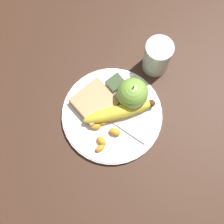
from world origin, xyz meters
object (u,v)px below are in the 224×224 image
at_px(apple, 132,93).
at_px(bread_slice, 94,102).
at_px(plate, 112,115).
at_px(banana, 120,112).
at_px(jam_packet, 115,83).
at_px(juice_glass, 157,57).
at_px(fork, 109,119).

bearing_deg(apple, bread_slice, -30.07).
distance_m(plate, banana, 0.03).
height_order(apple, jam_packet, apple).
relative_size(plate, bread_slice, 2.63).
height_order(plate, bread_slice, bread_slice).
xyz_separation_m(plate, juice_glass, (-0.19, -0.04, 0.04)).
xyz_separation_m(apple, banana, (0.05, 0.02, -0.02)).
bearing_deg(banana, jam_packet, -121.93).
relative_size(bread_slice, fork, 0.54).
bearing_deg(apple, plate, 2.88).
xyz_separation_m(plate, bread_slice, (0.02, -0.05, 0.02)).
xyz_separation_m(juice_glass, fork, (0.21, 0.05, -0.04)).
relative_size(apple, banana, 0.48).
bearing_deg(banana, apple, -163.96).
bearing_deg(fork, banana, -114.95).
bearing_deg(apple, fork, 6.81).
relative_size(plate, banana, 1.42).
xyz_separation_m(juice_glass, apple, (0.12, 0.04, 0.00)).
bearing_deg(jam_packet, juice_glass, 170.36).
relative_size(banana, bread_slice, 1.86).
bearing_deg(fork, apple, -98.89).
relative_size(juice_glass, jam_packet, 2.35).
bearing_deg(fork, bread_slice, -13.57).
relative_size(apple, fork, 0.49).
distance_m(juice_glass, banana, 0.18).
bearing_deg(fork, plate, -82.10).
bearing_deg(apple, banana, 16.04).
height_order(plate, juice_glass, juice_glass).
bearing_deg(plate, bread_slice, -72.08).
relative_size(fork, jam_packet, 4.23).
bearing_deg(plate, banana, 144.42).
distance_m(apple, fork, 0.09).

